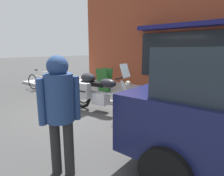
% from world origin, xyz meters
% --- Properties ---
extents(ground_plane, '(80.00, 80.00, 0.00)m').
position_xyz_m(ground_plane, '(0.00, 0.00, 0.00)').
color(ground_plane, '#393939').
extents(touring_motorcycle, '(2.22, 0.82, 1.42)m').
position_xyz_m(touring_motorcycle, '(0.32, 0.39, 0.61)').
color(touring_motorcycle, black).
rests_on(touring_motorcycle, ground_plane).
extents(parked_bicycle, '(1.68, 0.48, 0.92)m').
position_xyz_m(parked_bicycle, '(-1.18, 0.68, 0.37)').
color(parked_bicycle, black).
rests_on(parked_bicycle, ground_plane).
extents(pedestrian_walking, '(0.50, 0.52, 1.70)m').
position_xyz_m(pedestrian_walking, '(1.86, -1.96, 1.06)').
color(pedestrian_walking, '#242424').
rests_on(pedestrian_walking, ground_plane).
extents(sandwich_board_sign, '(0.55, 0.41, 0.93)m').
position_xyz_m(sandwich_board_sign, '(-0.92, 2.05, 0.59)').
color(sandwich_board_sign, '#1E511E').
rests_on(sandwich_board_sign, sidewalk_curb).
extents(second_bicycle_by_cafe, '(1.75, 0.48, 0.93)m').
position_xyz_m(second_bicycle_by_cafe, '(-3.59, 0.81, 0.38)').
color(second_bicycle_by_cafe, black).
rests_on(second_bicycle_by_cafe, ground_plane).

